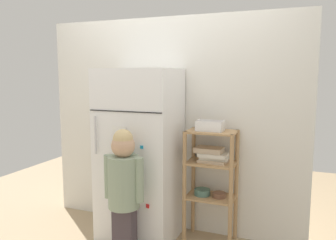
# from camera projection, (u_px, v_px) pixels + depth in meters

# --- Properties ---
(ground_plane) EXTENTS (6.00, 6.00, 0.00)m
(ground_plane) POSITION_uv_depth(u_px,v_px,m) (157.00, 239.00, 3.19)
(ground_plane) COLOR tan
(kitchen_wall_back) EXTENTS (2.66, 0.03, 2.10)m
(kitchen_wall_back) POSITION_uv_depth(u_px,v_px,m) (170.00, 125.00, 3.35)
(kitchen_wall_back) COLOR silver
(kitchen_wall_back) RESTS_ON ground
(refrigerator) EXTENTS (0.70, 0.60, 1.60)m
(refrigerator) POSITION_uv_depth(u_px,v_px,m) (140.00, 155.00, 3.17)
(refrigerator) COLOR white
(refrigerator) RESTS_ON ground
(child_standing) EXTENTS (0.36, 0.27, 1.11)m
(child_standing) POSITION_uv_depth(u_px,v_px,m) (124.00, 182.00, 2.77)
(child_standing) COLOR #433940
(child_standing) RESTS_ON ground
(pantry_shelf_unit) EXTENTS (0.46, 0.31, 1.05)m
(pantry_shelf_unit) POSITION_uv_depth(u_px,v_px,m) (211.00, 171.00, 3.07)
(pantry_shelf_unit) COLOR tan
(pantry_shelf_unit) RESTS_ON ground
(fruit_bin) EXTENTS (0.24, 0.15, 0.09)m
(fruit_bin) POSITION_uv_depth(u_px,v_px,m) (211.00, 127.00, 3.00)
(fruit_bin) COLOR white
(fruit_bin) RESTS_ON pantry_shelf_unit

